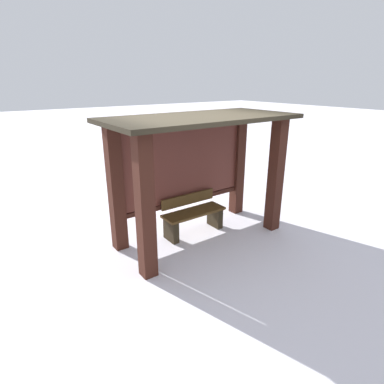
% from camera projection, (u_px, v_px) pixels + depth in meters
% --- Properties ---
extents(ground_plane, '(60.00, 60.00, 0.00)m').
position_uv_depth(ground_plane, '(200.00, 237.00, 5.82)').
color(ground_plane, white).
extents(bus_shelter, '(3.23, 1.53, 2.19)m').
position_uv_depth(bus_shelter, '(196.00, 156.00, 5.43)').
color(bus_shelter, '#3D1D14').
rests_on(bus_shelter, ground).
extents(bench_left_inside, '(1.21, 0.41, 0.72)m').
position_uv_depth(bench_left_inside, '(193.00, 216.00, 5.89)').
color(bench_left_inside, '#513819').
rests_on(bench_left_inside, ground).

